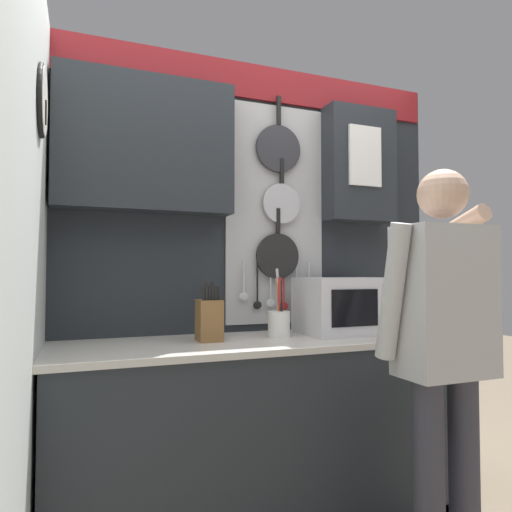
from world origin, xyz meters
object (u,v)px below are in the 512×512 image
microwave (346,305)px  knife_block (209,319)px  utensil_crock (279,321)px  person (443,333)px

microwave → knife_block: size_ratio=1.73×
utensil_crock → person: (0.43, -0.66, -0.00)m
person → knife_block: bearing=140.5°
microwave → knife_block: (-0.76, 0.00, -0.05)m
person → utensil_crock: bearing=123.2°
knife_block → person: person is taller
knife_block → person: (0.80, -0.66, -0.02)m
microwave → utensil_crock: (-0.39, 0.00, -0.07)m
microwave → utensil_crock: 0.40m
knife_block → microwave: bearing=-0.0°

